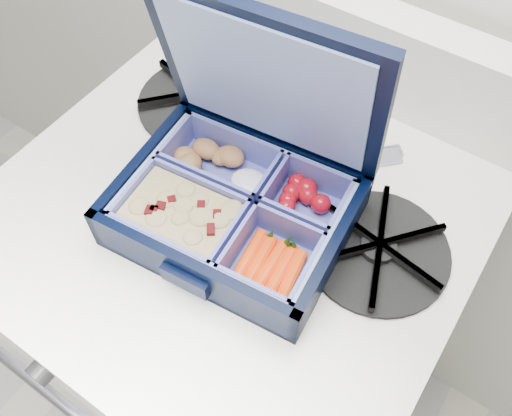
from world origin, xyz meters
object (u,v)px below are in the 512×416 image
Objects in this scene: stove at (246,329)px; fork at (321,167)px; burner_grate at (379,246)px; bento_box at (234,210)px.

fork is (0.06, 0.09, 0.41)m from stove.
fork is at bearing 148.74° from burner_grate.
fork is at bearing 66.52° from bento_box.
stove is 0.44m from bento_box.
bento_box is 0.16m from burner_grate.
stove is 3.32× the size of bento_box.
bento_box reaches higher than fork.
fork reaches higher than stove.
stove is 5.09× the size of burner_grate.
stove is at bearing 109.98° from bento_box.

